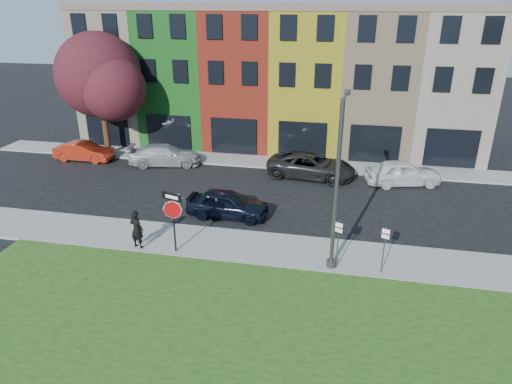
% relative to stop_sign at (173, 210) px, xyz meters
% --- Properties ---
extents(ground, '(120.00, 120.00, 0.00)m').
position_rel_stop_sign_xyz_m(ground, '(4.20, -1.88, -2.17)').
color(ground, black).
rests_on(ground, ground).
extents(sidewalk_near, '(40.00, 3.00, 0.12)m').
position_rel_stop_sign_xyz_m(sidewalk_near, '(6.20, 1.12, -2.11)').
color(sidewalk_near, gray).
rests_on(sidewalk_near, ground).
extents(sidewalk_far, '(40.00, 2.40, 0.12)m').
position_rel_stop_sign_xyz_m(sidewalk_far, '(1.20, 13.12, -2.11)').
color(sidewalk_far, gray).
rests_on(sidewalk_far, ground).
extents(rowhouse_block, '(30.00, 10.12, 10.00)m').
position_rel_stop_sign_xyz_m(rowhouse_block, '(1.70, 19.30, 2.82)').
color(rowhouse_block, '#BBB39B').
rests_on(rowhouse_block, ground).
extents(stop_sign, '(1.01, 0.35, 2.87)m').
position_rel_stop_sign_xyz_m(stop_sign, '(0.00, 0.00, 0.00)').
color(stop_sign, black).
rests_on(stop_sign, sidewalk_near).
extents(man, '(0.87, 0.74, 1.84)m').
position_rel_stop_sign_xyz_m(man, '(-1.83, 0.02, -1.13)').
color(man, black).
rests_on(man, sidewalk_near).
extents(sedan_near, '(1.99, 4.43, 1.48)m').
position_rel_stop_sign_xyz_m(sedan_near, '(1.36, 4.18, -1.43)').
color(sedan_near, black).
rests_on(sedan_near, ground).
extents(parked_car_red, '(1.63, 4.19, 1.36)m').
position_rel_stop_sign_xyz_m(parked_car_red, '(-11.08, 11.07, -1.49)').
color(parked_car_red, '#9B2310').
rests_on(parked_car_red, ground).
extents(parked_car_silver, '(4.32, 5.88, 1.43)m').
position_rel_stop_sign_xyz_m(parked_car_silver, '(-5.01, 11.34, -1.46)').
color(parked_car_silver, '#9FA0A4').
rests_on(parked_car_silver, ground).
extents(parked_car_dark, '(3.86, 6.21, 1.56)m').
position_rel_stop_sign_xyz_m(parked_car_dark, '(5.17, 10.94, -1.39)').
color(parked_car_dark, black).
rests_on(parked_car_dark, ground).
extents(parked_car_white, '(4.16, 5.53, 1.57)m').
position_rel_stop_sign_xyz_m(parked_car_white, '(10.86, 10.79, -1.39)').
color(parked_car_white, silver).
rests_on(parked_car_white, ground).
extents(street_lamp, '(0.49, 2.58, 7.22)m').
position_rel_stop_sign_xyz_m(street_lamp, '(7.01, 0.32, 1.59)').
color(street_lamp, '#494C4E').
rests_on(street_lamp, sidewalk_near).
extents(parking_sign_a, '(0.30, 0.17, 2.26)m').
position_rel_stop_sign_xyz_m(parking_sign_a, '(7.21, 0.01, -0.65)').
color(parking_sign_a, '#494C4E').
rests_on(parking_sign_a, sidewalk_near).
extents(parking_sign_b, '(0.30, 0.15, 2.16)m').
position_rel_stop_sign_xyz_m(parking_sign_b, '(9.08, 0.01, -0.70)').
color(parking_sign_b, '#494C4E').
rests_on(parking_sign_b, sidewalk_near).
extents(tree_purple, '(7.06, 6.18, 8.65)m').
position_rel_stop_sign_xyz_m(tree_purple, '(-9.88, 12.64, 3.51)').
color(tree_purple, black).
rests_on(tree_purple, sidewalk_far).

